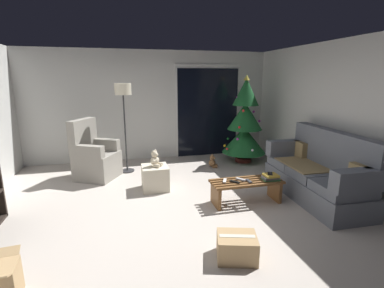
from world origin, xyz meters
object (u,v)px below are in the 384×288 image
(remote_silver, at_px, (241,179))
(coffee_table, at_px, (246,188))
(couch, at_px, (319,174))
(armchair, at_px, (95,158))
(christmas_tree, at_px, (245,124))
(floor_lamp, at_px, (123,98))
(remote_black, at_px, (235,182))
(teddy_bear_cream, at_px, (155,160))
(book_stack, at_px, (270,177))
(remote_white, at_px, (225,181))
(teddy_bear_chestnut_by_tree, at_px, (213,162))
(ottoman, at_px, (155,178))
(cell_phone, at_px, (270,174))
(cardboard_box_taped_mid_floor, at_px, (237,247))
(remote_graphite, at_px, (249,181))

(remote_silver, bearing_deg, coffee_table, -63.86)
(couch, xyz_separation_m, armchair, (-3.54, 1.85, 0.00))
(remote_silver, xyz_separation_m, christmas_tree, (0.95, 1.99, 0.49))
(christmas_tree, relative_size, floor_lamp, 1.09)
(couch, distance_m, remote_black, 1.41)
(remote_black, relative_size, teddy_bear_cream, 0.55)
(armchair, bearing_deg, floor_lamp, 20.84)
(book_stack, bearing_deg, coffee_table, 169.60)
(coffee_table, height_order, floor_lamp, floor_lamp)
(book_stack, xyz_separation_m, armchair, (-2.70, 1.81, -0.00))
(christmas_tree, xyz_separation_m, floor_lamp, (-2.61, -0.06, 0.64))
(remote_white, height_order, teddy_bear_chestnut_by_tree, remote_white)
(ottoman, bearing_deg, remote_black, -40.05)
(book_stack, relative_size, cell_phone, 1.81)
(christmas_tree, bearing_deg, coffee_table, -113.26)
(remote_black, bearing_deg, remote_silver, -8.77)
(couch, xyz_separation_m, remote_white, (-1.54, 0.14, -0.03))
(armchair, bearing_deg, remote_white, -40.47)
(cell_phone, bearing_deg, remote_black, -153.62)
(floor_lamp, xyz_separation_m, teddy_bear_cream, (0.46, -1.10, -0.97))
(coffee_table, relative_size, cell_phone, 7.64)
(christmas_tree, relative_size, cardboard_box_taped_mid_floor, 3.93)
(remote_black, bearing_deg, christmas_tree, 23.01)
(ottoman, distance_m, cardboard_box_taped_mid_floor, 2.21)
(remote_white, xyz_separation_m, cardboard_box_taped_mid_floor, (-0.34, -1.29, -0.24))
(remote_silver, xyz_separation_m, cell_phone, (0.45, -0.08, 0.08))
(teddy_bear_chestnut_by_tree, bearing_deg, coffee_table, -91.64)
(couch, distance_m, remote_silver, 1.29)
(coffee_table, distance_m, teddy_bear_chestnut_by_tree, 1.80)
(cardboard_box_taped_mid_floor, bearing_deg, remote_black, 68.66)
(couch, relative_size, christmas_tree, 1.01)
(ottoman, distance_m, teddy_bear_chestnut_by_tree, 1.63)
(cell_phone, bearing_deg, christmas_tree, 103.59)
(coffee_table, height_order, armchair, armchair)
(armchair, bearing_deg, remote_black, -39.84)
(remote_silver, bearing_deg, book_stack, -50.20)
(coffee_table, height_order, ottoman, ottoman)
(remote_silver, distance_m, christmas_tree, 2.26)
(remote_silver, xyz_separation_m, cardboard_box_taped_mid_floor, (-0.60, -1.29, -0.24))
(remote_graphite, height_order, ottoman, ottoman)
(ottoman, height_order, cardboard_box_taped_mid_floor, ottoman)
(remote_graphite, distance_m, cardboard_box_taped_mid_floor, 1.40)
(cell_phone, relative_size, teddy_bear_chestnut_by_tree, 0.50)
(couch, height_order, cell_phone, couch)
(armchair, xyz_separation_m, cardboard_box_taped_mid_floor, (1.66, -2.99, -0.27))
(floor_lamp, height_order, cardboard_box_taped_mid_floor, floor_lamp)
(cell_phone, bearing_deg, cardboard_box_taped_mid_floor, -103.68)
(couch, relative_size, remote_white, 12.61)
(remote_graphite, xyz_separation_m, christmas_tree, (0.86, 2.09, 0.49))
(remote_black, xyz_separation_m, book_stack, (0.57, -0.03, 0.03))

